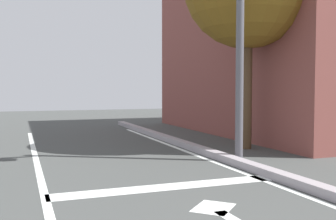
{
  "coord_description": "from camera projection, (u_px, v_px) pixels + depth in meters",
  "views": [
    {
      "loc": [
        -0.94,
        2.02,
        1.48
      ],
      "look_at": [
        1.04,
        7.28,
        1.18
      ],
      "focal_mm": 42.35,
      "sensor_mm": 36.0,
      "label": 1
    }
  ],
  "objects": [
    {
      "name": "lane_arrow_head",
      "position": [
        213.0,
        208.0,
        4.93
      ],
      "size": [
        0.71,
        0.71,
        0.01
      ],
      "primitive_type": "cube",
      "rotation": [
        0.0,
        0.0,
        0.79
      ],
      "color": "silver",
      "rests_on": "ground"
    },
    {
      "name": "stop_bar",
      "position": [
        167.0,
        187.0,
        5.97
      ],
      "size": [
        3.52,
        0.4,
        0.01
      ],
      "primitive_type": "cube",
      "color": "silver",
      "rests_on": "ground"
    },
    {
      "name": "lane_line_curbside",
      "position": [
        326.0,
        204.0,
        5.09
      ],
      "size": [
        0.12,
        20.0,
        0.01
      ],
      "primitive_type": "cube",
      "color": "silver",
      "rests_on": "ground"
    }
  ]
}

